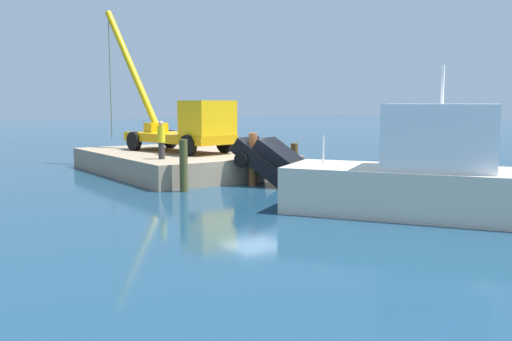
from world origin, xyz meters
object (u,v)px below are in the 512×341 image
object	(u,v)px
dock_worker	(161,140)
moored_yacht	(505,202)
crane_truck	(186,125)
salvaged_car	(284,170)

from	to	relation	value
dock_worker	moored_yacht	distance (m)	14.63
moored_yacht	crane_truck	bearing A→B (deg)	-171.62
dock_worker	salvaged_car	distance (m)	5.71
crane_truck	dock_worker	xyz separation A→B (m)	(2.45, -2.57, -0.53)
dock_worker	salvaged_car	size ratio (longest dim) A/B	0.37
crane_truck	moored_yacht	distance (m)	16.43
salvaged_car	moored_yacht	xyz separation A→B (m)	(9.69, 1.08, -0.11)
crane_truck	dock_worker	size ratio (longest dim) A/B	5.51
crane_truck	moored_yacht	size ratio (longest dim) A/B	0.76
crane_truck	moored_yacht	world-z (taller)	crane_truck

